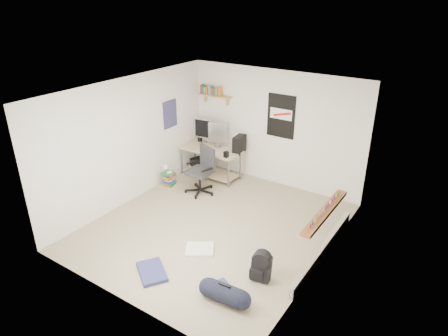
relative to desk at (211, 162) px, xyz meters
The scene contains 26 objects.
floor 2.16m from the desk, 52.89° to the right, with size 4.00×4.50×0.01m, color gray.
ceiling 3.02m from the desk, 52.89° to the right, with size 4.00×4.50×0.01m, color white.
back_wall 1.66m from the desk, 23.61° to the left, with size 4.00×0.01×2.50m, color silver.
left_wall 2.04m from the desk, 113.10° to the right, with size 0.01×4.50×2.50m, color silver.
right_wall 3.80m from the desk, 27.27° to the right, with size 0.01×4.50×2.50m, color silver.
desk is the anchor object (origin of this frame).
monitor_left 0.66m from the desk, 147.24° to the left, with size 0.42×0.10×0.46m, color #B7B7BC.
monitor_right 0.54m from the desk, 71.69° to the left, with size 0.41×0.10×0.45m, color #B6B6BB.
pc_tower 0.81m from the desk, 22.33° to the left, with size 0.18×0.37×0.39m, color black.
keyboard 0.36m from the desk, 51.17° to the right, with size 0.41×0.14×0.02m, color black.
speaker_left 0.64m from the desk, 152.01° to the left, with size 0.09×0.09×0.18m, color black.
speaker_right 0.71m from the desk, 20.92° to the right, with size 0.09×0.09×0.17m, color black.
office_chair 0.82m from the desk, 71.04° to the right, with size 0.65×0.65×1.00m, color #27272A.
wall_shelf 1.49m from the desk, 110.64° to the left, with size 0.80×0.22×0.24m, color tan.
poster_back_wall 1.93m from the desk, 20.50° to the left, with size 0.62×0.03×0.92m, color black.
poster_left_wall 1.42m from the desk, 144.86° to the right, with size 0.02×0.42×0.60m, color navy.
window 3.68m from the desk, 23.34° to the right, with size 0.10×1.50×1.26m, color brown.
baseboard_heater 3.54m from the desk, 23.31° to the right, with size 0.08×2.50×0.18m, color #B7B2A8.
backpack 3.67m from the desk, 42.80° to the right, with size 0.28×0.23×0.38m, color black.
duffel_bag 4.05m from the desk, 51.93° to the right, with size 0.27×0.27×0.54m, color black.
tshirt 2.87m from the desk, 58.37° to the right, with size 0.46×0.39×0.04m, color silver.
jeans_a 3.55m from the desk, 69.42° to the right, with size 0.58×0.37×0.06m, color navy.
jeans_b 3.81m from the desk, 53.18° to the right, with size 0.36×0.27×0.04m, color navy.
book_stack 1.03m from the desk, 117.60° to the right, with size 0.46×0.38×0.31m, color olive.
desk_lamp 1.02m from the desk, 116.08° to the right, with size 0.11×0.19×0.19m, color silver.
subwoofer 0.53m from the desk, 165.28° to the left, with size 0.27×0.27×0.30m, color black.
Camera 1 is at (3.58, -5.07, 4.00)m, focal length 32.00 mm.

